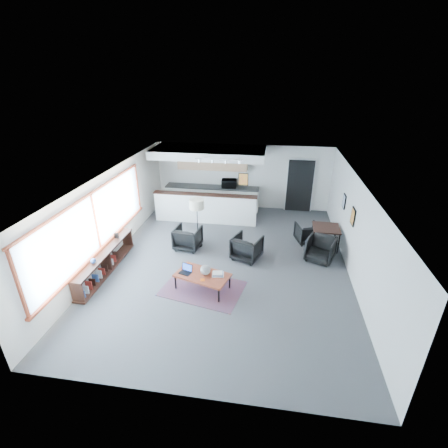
# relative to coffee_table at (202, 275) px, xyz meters

# --- Properties ---
(room) EXTENTS (7.02, 9.02, 2.62)m
(room) POSITION_rel_coffee_table_xyz_m (0.43, 1.40, 0.89)
(room) COLOR #4A4A4D
(room) RESTS_ON ground
(window) EXTENTS (0.10, 5.95, 1.66)m
(window) POSITION_rel_coffee_table_xyz_m (-3.04, 0.50, 1.04)
(window) COLOR #8CBFFF
(window) RESTS_ON room
(console) EXTENTS (0.35, 3.00, 0.80)m
(console) POSITION_rel_coffee_table_xyz_m (-2.87, 0.35, -0.09)
(console) COLOR black
(console) RESTS_ON floor
(kitchenette) EXTENTS (4.20, 1.96, 2.60)m
(kitchenette) POSITION_rel_coffee_table_xyz_m (-0.77, 5.10, 0.96)
(kitchenette) COLOR white
(kitchenette) RESTS_ON floor
(doorway) EXTENTS (1.10, 0.12, 2.15)m
(doorway) POSITION_rel_coffee_table_xyz_m (2.73, 5.82, 0.66)
(doorway) COLOR black
(doorway) RESTS_ON room
(track_light) EXTENTS (1.60, 0.07, 0.15)m
(track_light) POSITION_rel_coffee_table_xyz_m (-0.16, 3.60, 2.11)
(track_light) COLOR silver
(track_light) RESTS_ON room
(wall_art_lower) EXTENTS (0.03, 0.38, 0.48)m
(wall_art_lower) POSITION_rel_coffee_table_xyz_m (3.89, 1.80, 1.14)
(wall_art_lower) COLOR black
(wall_art_lower) RESTS_ON room
(wall_art_upper) EXTENTS (0.03, 0.34, 0.44)m
(wall_art_upper) POSITION_rel_coffee_table_xyz_m (3.89, 3.10, 1.09)
(wall_art_upper) COLOR black
(wall_art_upper) RESTS_ON room
(kilim_rug) EXTENTS (2.28, 1.78, 0.01)m
(kilim_rug) POSITION_rel_coffee_table_xyz_m (0.00, 0.00, -0.41)
(kilim_rug) COLOR #512E3F
(kilim_rug) RESTS_ON floor
(coffee_table) EXTENTS (1.53, 1.11, 0.45)m
(coffee_table) POSITION_rel_coffee_table_xyz_m (0.00, 0.00, 0.00)
(coffee_table) COLOR maroon
(coffee_table) RESTS_ON floor
(laptop) EXTENTS (0.36, 0.33, 0.21)m
(laptop) POSITION_rel_coffee_table_xyz_m (-0.44, 0.05, 0.10)
(laptop) COLOR black
(laptop) RESTS_ON coffee_table
(ceramic_pot) EXTENTS (0.26, 0.26, 0.26)m
(ceramic_pot) POSITION_rel_coffee_table_xyz_m (0.08, 0.02, 0.17)
(ceramic_pot) COLOR gray
(ceramic_pot) RESTS_ON coffee_table
(book_stack) EXTENTS (0.33, 0.27, 0.09)m
(book_stack) POSITION_rel_coffee_table_xyz_m (0.40, 0.02, 0.08)
(book_stack) COLOR silver
(book_stack) RESTS_ON coffee_table
(coaster) EXTENTS (0.13, 0.13, 0.01)m
(coaster) POSITION_rel_coffee_table_xyz_m (0.05, -0.24, 0.04)
(coaster) COLOR #E5590C
(coaster) RESTS_ON coffee_table
(armchair_left) EXTENTS (0.86, 0.82, 0.80)m
(armchair_left) POSITION_rel_coffee_table_xyz_m (-0.92, 2.07, -0.01)
(armchair_left) COLOR black
(armchair_left) RESTS_ON floor
(armchair_right) EXTENTS (1.00, 0.97, 0.81)m
(armchair_right) POSITION_rel_coffee_table_xyz_m (1.00, 1.72, -0.01)
(armchair_right) COLOR black
(armchair_right) RESTS_ON floor
(floor_lamp) EXTENTS (0.51, 0.51, 1.62)m
(floor_lamp) POSITION_rel_coffee_table_xyz_m (-0.64, 2.27, 0.99)
(floor_lamp) COLOR black
(floor_lamp) RESTS_ON floor
(dining_table) EXTENTS (0.86, 0.86, 0.70)m
(dining_table) POSITION_rel_coffee_table_xyz_m (3.43, 2.81, 0.23)
(dining_table) COLOR black
(dining_table) RESTS_ON floor
(dining_chair_near) EXTENTS (0.84, 0.82, 0.68)m
(dining_chair_near) POSITION_rel_coffee_table_xyz_m (3.19, 1.96, -0.07)
(dining_chair_near) COLOR black
(dining_chair_near) RESTS_ON floor
(dining_chair_far) EXTENTS (0.73, 0.70, 0.61)m
(dining_chair_far) POSITION_rel_coffee_table_xyz_m (2.89, 3.07, -0.11)
(dining_chair_far) COLOR black
(dining_chair_far) RESTS_ON floor
(microwave) EXTENTS (0.62, 0.38, 0.40)m
(microwave) POSITION_rel_coffee_table_xyz_m (-0.08, 5.55, 0.72)
(microwave) COLOR black
(microwave) RESTS_ON kitchenette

